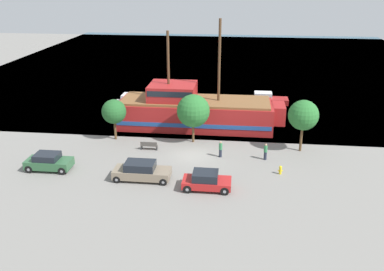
# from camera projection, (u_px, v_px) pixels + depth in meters

# --- Properties ---
(ground_plane) EXTENTS (160.00, 160.00, 0.00)m
(ground_plane) POSITION_uv_depth(u_px,v_px,m) (193.00, 155.00, 40.32)
(ground_plane) COLOR gray
(water_surface) EXTENTS (80.00, 80.00, 0.00)m
(water_surface) POSITION_uv_depth(u_px,v_px,m) (219.00, 63.00, 81.14)
(water_surface) COLOR #33566B
(water_surface) RESTS_ON ground
(pirate_ship) EXTENTS (18.10, 5.53, 11.76)m
(pirate_ship) POSITION_uv_depth(u_px,v_px,m) (194.00, 111.00, 47.22)
(pirate_ship) COLOR #A31E1E
(pirate_ship) RESTS_ON water_surface
(moored_boat_dockside) EXTENTS (5.00, 2.47, 1.76)m
(moored_boat_dockside) POSITION_uv_depth(u_px,v_px,m) (133.00, 103.00, 54.17)
(moored_boat_dockside) COLOR #B7B2A8
(moored_boat_dockside) RESTS_ON water_surface
(moored_boat_outer) EXTENTS (5.67, 2.06, 1.46)m
(moored_boat_outer) POSITION_uv_depth(u_px,v_px,m) (265.00, 99.00, 56.08)
(moored_boat_outer) COLOR maroon
(moored_boat_outer) RESTS_ON water_surface
(parked_car_curb_front) EXTENTS (3.91, 1.90, 1.51)m
(parked_car_curb_front) POSITION_uv_depth(u_px,v_px,m) (49.00, 162.00, 37.08)
(parked_car_curb_front) COLOR #2D5B38
(parked_car_curb_front) RESTS_ON ground_plane
(parked_car_curb_mid) EXTENTS (4.71, 1.95, 1.56)m
(parked_car_curb_mid) POSITION_uv_depth(u_px,v_px,m) (142.00, 171.00, 35.32)
(parked_car_curb_mid) COLOR #7F705B
(parked_car_curb_mid) RESTS_ON ground_plane
(parked_car_curb_rear) EXTENTS (3.84, 1.94, 1.47)m
(parked_car_curb_rear) POSITION_uv_depth(u_px,v_px,m) (206.00, 181.00, 33.77)
(parked_car_curb_rear) COLOR #B21E1E
(parked_car_curb_rear) RESTS_ON ground_plane
(fire_hydrant) EXTENTS (0.42, 0.25, 0.76)m
(fire_hydrant) POSITION_uv_depth(u_px,v_px,m) (280.00, 170.00, 36.38)
(fire_hydrant) COLOR yellow
(fire_hydrant) RESTS_ON ground_plane
(bench_promenade_east) EXTENTS (1.62, 0.45, 0.85)m
(bench_promenade_east) POSITION_uv_depth(u_px,v_px,m) (149.00, 146.00, 41.37)
(bench_promenade_east) COLOR #4C4742
(bench_promenade_east) RESTS_ON ground_plane
(pedestrian_walking_near) EXTENTS (0.32, 0.32, 1.56)m
(pedestrian_walking_near) POSITION_uv_depth(u_px,v_px,m) (221.00, 149.00, 39.63)
(pedestrian_walking_near) COLOR #232838
(pedestrian_walking_near) RESTS_ON ground_plane
(pedestrian_walking_far) EXTENTS (0.32, 0.32, 1.57)m
(pedestrian_walking_far) POSITION_uv_depth(u_px,v_px,m) (265.00, 152.00, 39.07)
(pedestrian_walking_far) COLOR #232838
(pedestrian_walking_far) RESTS_ON ground_plane
(tree_row_east) EXTENTS (2.48, 2.48, 4.22)m
(tree_row_east) POSITION_uv_depth(u_px,v_px,m) (114.00, 112.00, 43.13)
(tree_row_east) COLOR brown
(tree_row_east) RESTS_ON ground_plane
(tree_row_mideast) EXTENTS (3.29, 3.29, 4.93)m
(tree_row_mideast) POSITION_uv_depth(u_px,v_px,m) (193.00, 111.00, 42.33)
(tree_row_mideast) COLOR brown
(tree_row_mideast) RESTS_ON ground_plane
(tree_row_midwest) EXTENTS (2.87, 2.87, 5.04)m
(tree_row_midwest) POSITION_uv_depth(u_px,v_px,m) (303.00, 115.00, 40.02)
(tree_row_midwest) COLOR brown
(tree_row_midwest) RESTS_ON ground_plane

